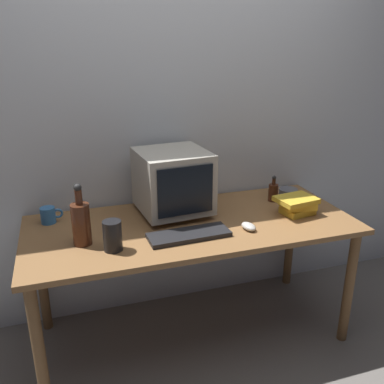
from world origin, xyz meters
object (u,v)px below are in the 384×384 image
Objects in this scene: bottle_tall at (81,222)px; bottle_short at (273,192)px; keyboard at (189,235)px; computer_mouse at (249,226)px; book_stack at (297,205)px; mug at (49,215)px; metal_canister at (113,236)px; crt_monitor at (173,182)px; cd_spindle at (288,192)px.

bottle_tall reaches higher than bottle_short.
bottle_short is (0.65, 0.32, 0.05)m from keyboard.
keyboard is 0.33m from computer_mouse.
book_stack is (0.36, 0.11, 0.04)m from computer_mouse.
bottle_tall is at bearing 163.09° from computer_mouse.
book_stack is at bearing -12.66° from mug.
bottle_short reaches higher than metal_canister.
keyboard is at bearing -91.20° from crt_monitor.
cd_spindle is 0.80× the size of metal_canister.
bottle_short is at bearing 11.44° from bottle_tall.
computer_mouse is at bearing -22.49° from mug.
bottle_short is 0.68× the size of book_stack.
cd_spindle is at bearing 30.10° from computer_mouse.
bottle_tall is at bearing -63.34° from mug.
book_stack is (0.03, -0.23, -0.00)m from bottle_short.
bottle_tall reaches higher than metal_canister.
book_stack reaches higher than keyboard.
crt_monitor is at bearing 24.12° from bottle_tall.
keyboard is at bearing 167.56° from computer_mouse.
bottle_short is 1.33m from mug.
mug is at bearing 147.40° from computer_mouse.
computer_mouse is at bearing -4.89° from keyboard.
computer_mouse is at bearing -46.48° from crt_monitor.
crt_monitor is at bearing 161.47° from book_stack.
crt_monitor is at bearing -6.60° from mug.
bottle_tall is 2.61× the size of mug.
bottle_tall reaches higher than book_stack.
crt_monitor is 0.37m from keyboard.
metal_canister is at bearing 170.59° from computer_mouse.
keyboard is 0.69m from book_stack.
crt_monitor is 1.33× the size of bottle_tall.
book_stack is (1.20, 0.01, -0.06)m from bottle_tall.
metal_canister is at bearing -161.51° from bottle_short.
computer_mouse is 0.32× the size of bottle_tall.
keyboard is at bearing -153.48° from bottle_short.
metal_canister is at bearing -39.26° from bottle_tall.
crt_monitor is 0.54m from metal_canister.
book_stack reaches higher than computer_mouse.
computer_mouse is 0.83× the size of mug.
cd_spindle is at bearing -0.90° from mug.
crt_monitor is 2.79× the size of metal_canister.
bottle_tall is 1.20m from bottle_short.
cd_spindle is (0.11, 0.28, -0.03)m from book_stack.
metal_canister reaches higher than keyboard.
bottle_tall is (-0.85, 0.10, 0.10)m from computer_mouse.
crt_monitor reaches higher than bottle_short.
crt_monitor is 0.50m from computer_mouse.
computer_mouse is 1.09m from mug.
mug is at bearing 176.63° from bottle_short.
metal_canister is at bearing -55.46° from mug.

